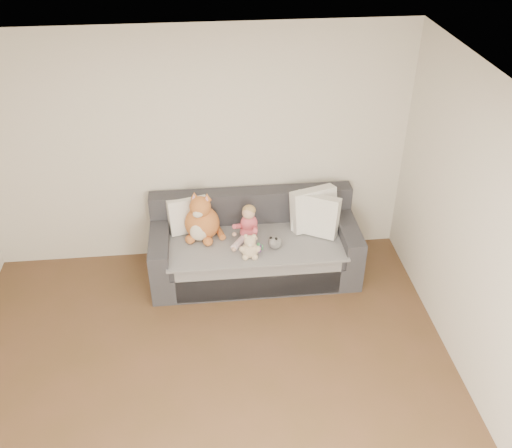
{
  "coord_description": "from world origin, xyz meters",
  "views": [
    {
      "loc": [
        0.06,
        -2.9,
        3.98
      ],
      "look_at": [
        0.57,
        1.87,
        0.75
      ],
      "focal_mm": 40.0,
      "sensor_mm": 36.0,
      "label": 1
    }
  ],
  "objects_px": {
    "toddler": "(248,226)",
    "sippy_cup": "(258,247)",
    "sofa": "(254,248)",
    "teddy_bear": "(250,248)",
    "plush_cat": "(202,221)"
  },
  "relations": [
    {
      "from": "sofa",
      "to": "sippy_cup",
      "type": "relative_size",
      "value": 20.37
    },
    {
      "from": "teddy_bear",
      "to": "sippy_cup",
      "type": "bearing_deg",
      "value": 47.09
    },
    {
      "from": "sofa",
      "to": "teddy_bear",
      "type": "xyz_separation_m",
      "value": [
        -0.08,
        -0.37,
        0.27
      ]
    },
    {
      "from": "sofa",
      "to": "plush_cat",
      "type": "height_order",
      "value": "plush_cat"
    },
    {
      "from": "toddler",
      "to": "teddy_bear",
      "type": "relative_size",
      "value": 1.46
    },
    {
      "from": "sofa",
      "to": "toddler",
      "type": "height_order",
      "value": "toddler"
    },
    {
      "from": "toddler",
      "to": "sippy_cup",
      "type": "xyz_separation_m",
      "value": [
        0.09,
        -0.23,
        -0.11
      ]
    },
    {
      "from": "sofa",
      "to": "teddy_bear",
      "type": "relative_size",
      "value": 7.97
    },
    {
      "from": "plush_cat",
      "to": "teddy_bear",
      "type": "bearing_deg",
      "value": -23.27
    },
    {
      "from": "toddler",
      "to": "plush_cat",
      "type": "height_order",
      "value": "plush_cat"
    },
    {
      "from": "toddler",
      "to": "plush_cat",
      "type": "xyz_separation_m",
      "value": [
        -0.48,
        0.09,
        0.04
      ]
    },
    {
      "from": "teddy_bear",
      "to": "sippy_cup",
      "type": "relative_size",
      "value": 2.55
    },
    {
      "from": "plush_cat",
      "to": "sippy_cup",
      "type": "bearing_deg",
      "value": -11.85
    },
    {
      "from": "plush_cat",
      "to": "sofa",
      "type": "bearing_deg",
      "value": 13.68
    },
    {
      "from": "toddler",
      "to": "sippy_cup",
      "type": "distance_m",
      "value": 0.27
    }
  ]
}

